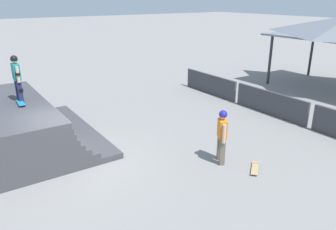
{
  "coord_description": "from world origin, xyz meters",
  "views": [
    {
      "loc": [
        9.3,
        -2.73,
        5.0
      ],
      "look_at": [
        -0.14,
        3.65,
        0.87
      ],
      "focal_mm": 35.0,
      "sensor_mm": 36.0,
      "label": 1
    }
  ],
  "objects_px": {
    "skater_on_deck": "(17,75)",
    "bystander_walking": "(222,132)",
    "skateboard_on_ground": "(255,168)",
    "skateboard_on_deck": "(21,103)"
  },
  "relations": [
    {
      "from": "skater_on_deck",
      "to": "bystander_walking",
      "type": "relative_size",
      "value": 0.91
    },
    {
      "from": "skater_on_deck",
      "to": "bystander_walking",
      "type": "distance_m",
      "value": 7.12
    },
    {
      "from": "bystander_walking",
      "to": "skateboard_on_ground",
      "type": "bearing_deg",
      "value": -120.61
    },
    {
      "from": "skater_on_deck",
      "to": "skateboard_on_deck",
      "type": "bearing_deg",
      "value": -10.31
    },
    {
      "from": "bystander_walking",
      "to": "skateboard_on_ground",
      "type": "xyz_separation_m",
      "value": [
        0.98,
        0.52,
        -0.97
      ]
    },
    {
      "from": "skateboard_on_deck",
      "to": "skateboard_on_ground",
      "type": "bearing_deg",
      "value": 46.88
    },
    {
      "from": "skateboard_on_deck",
      "to": "skateboard_on_ground",
      "type": "xyz_separation_m",
      "value": [
        5.57,
        5.42,
        -1.59
      ]
    },
    {
      "from": "skater_on_deck",
      "to": "skateboard_on_ground",
      "type": "distance_m",
      "value": 8.4
    },
    {
      "from": "skater_on_deck",
      "to": "skateboard_on_deck",
      "type": "distance_m",
      "value": 0.96
    },
    {
      "from": "skateboard_on_deck",
      "to": "skateboard_on_ground",
      "type": "distance_m",
      "value": 7.93
    }
  ]
}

